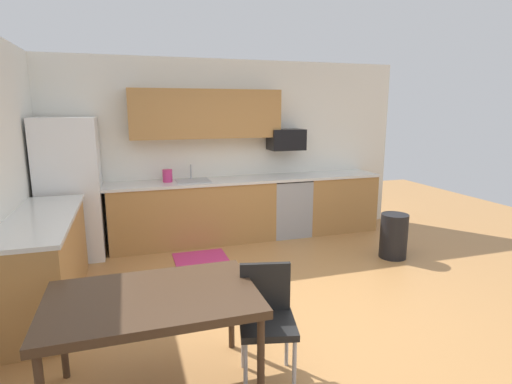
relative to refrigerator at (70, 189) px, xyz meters
The scene contains 18 objects.
ground_plane 3.25m from the refrigerator, 45.52° to the right, with size 12.00×12.00×0.00m, color #B77F47.
wall_back 2.26m from the refrigerator, 11.16° to the left, with size 5.80×0.10×2.70m, color white.
cabinet_run_back 1.70m from the refrigerator, ahead, with size 2.39×0.60×0.90m, color #AD7A42.
cabinet_run_back_right 4.03m from the refrigerator, ahead, with size 1.16×0.60×0.90m, color #AD7A42.
cabinet_run_left 1.51m from the refrigerator, 94.83° to the right, with size 0.60×2.00×0.90m, color #AD7A42.
countertop_back 2.18m from the refrigerator, ahead, with size 4.80×0.64×0.04m, color silver.
countertop_left 1.43m from the refrigerator, 94.83° to the right, with size 0.64×2.00×0.04m, color silver.
upper_cabinets_back 2.12m from the refrigerator, ahead, with size 2.20×0.34×0.70m, color #AD7A42.
refrigerator is the anchor object (origin of this frame).
oven_range 3.16m from the refrigerator, ahead, with size 0.60×0.60×0.91m.
microwave 3.18m from the refrigerator, ahead, with size 0.54×0.36×0.32m, color black.
sink_basin 1.64m from the refrigerator, ahead, with size 0.48×0.40×0.14m, color #A5A8AD.
sink_faucet 1.66m from the refrigerator, ahead, with size 0.02×0.02×0.24m, color #B2B5BA.
dining_table 3.24m from the refrigerator, 74.85° to the right, with size 1.40×0.90×0.75m.
chair_near_table 3.58m from the refrigerator, 62.47° to the right, with size 0.48×0.48×0.85m.
trash_bin 4.35m from the refrigerator, 18.10° to the right, with size 0.36×0.36×0.60m, color black.
floor_mat 1.93m from the refrigerator, 19.65° to the right, with size 0.70×0.50×0.01m, color #CC3372.
kettle 1.28m from the refrigerator, ahead, with size 0.14×0.14×0.20m, color #CC3372.
Camera 1 is at (-1.44, -3.52, 1.98)m, focal length 28.46 mm.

